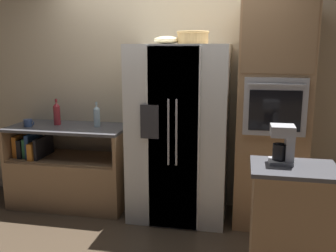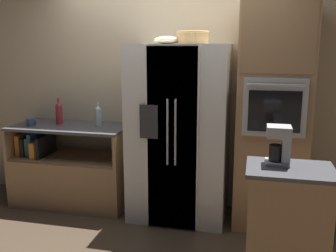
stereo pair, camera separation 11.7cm
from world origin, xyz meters
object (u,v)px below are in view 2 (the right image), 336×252
object	(u,v)px
bottle_short	(59,113)
mug	(31,122)
bottle_tall	(98,115)
fruit_bowl	(167,40)
wall_oven	(272,117)
coffee_maker	(281,144)
refrigerator	(179,133)
wicker_basket	(193,37)

from	to	relation	value
bottle_short	mug	world-z (taller)	bottle_short
bottle_tall	fruit_bowl	bearing A→B (deg)	-9.55
wall_oven	coffee_maker	size ratio (longest dim) A/B	7.77
refrigerator	fruit_bowl	world-z (taller)	fruit_bowl
refrigerator	wicker_basket	bearing A→B (deg)	-14.64
mug	fruit_bowl	bearing A→B (deg)	0.27
refrigerator	mug	size ratio (longest dim) A/B	14.83
bottle_short	bottle_tall	bearing A→B (deg)	-0.90
refrigerator	coffee_maker	distance (m)	1.36
wall_oven	bottle_tall	size ratio (longest dim) A/B	8.08
wicker_basket	mug	size ratio (longest dim) A/B	2.58
bottle_tall	mug	size ratio (longest dim) A/B	2.25
fruit_bowl	wicker_basket	bearing A→B (deg)	2.59
wicker_basket	fruit_bowl	size ratio (longest dim) A/B	1.25
bottle_tall	bottle_short	world-z (taller)	bottle_short
refrigerator	wall_oven	xyz separation A→B (m)	(0.92, 0.04, 0.21)
fruit_bowl	coffee_maker	size ratio (longest dim) A/B	0.88
refrigerator	wicker_basket	size ratio (longest dim) A/B	5.74
refrigerator	bottle_short	size ratio (longest dim) A/B	6.12
refrigerator	bottle_short	bearing A→B (deg)	176.08
fruit_bowl	bottle_tall	xyz separation A→B (m)	(-0.81, 0.14, -0.81)
refrigerator	bottle_tall	world-z (taller)	refrigerator
refrigerator	bottle_tall	distance (m)	0.95
refrigerator	wall_oven	distance (m)	0.94
refrigerator	bottle_tall	size ratio (longest dim) A/B	6.60
wall_oven	bottle_short	bearing A→B (deg)	178.64
bottle_tall	bottle_short	xyz separation A→B (m)	(-0.48, 0.01, 0.01)
wicker_basket	fruit_bowl	world-z (taller)	wicker_basket
bottle_short	mug	distance (m)	0.32
wicker_basket	bottle_short	size ratio (longest dim) A/B	1.07
wicker_basket	bottle_tall	distance (m)	1.36
refrigerator	bottle_tall	xyz separation A→B (m)	(-0.93, 0.09, 0.13)
wicker_basket	bottle_tall	size ratio (longest dim) A/B	1.15
wall_oven	fruit_bowl	xyz separation A→B (m)	(-1.04, -0.09, 0.73)
wicker_basket	bottle_short	bearing A→B (deg)	175.11
mug	coffee_maker	world-z (taller)	coffee_maker
wall_oven	coffee_maker	bearing A→B (deg)	-88.57
wicker_basket	bottle_tall	bearing A→B (deg)	173.34
fruit_bowl	bottle_short	bearing A→B (deg)	173.63
wicker_basket	refrigerator	bearing A→B (deg)	165.36
wall_oven	fruit_bowl	bearing A→B (deg)	-175.13
bottle_tall	wall_oven	bearing A→B (deg)	-1.48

